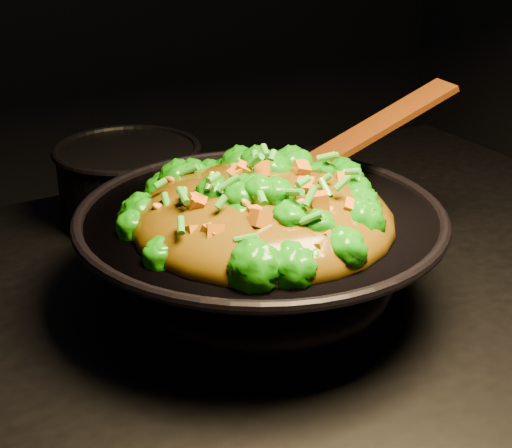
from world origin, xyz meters
TOP-DOWN VIEW (x-y plane):
  - wok at (-0.03, 0.01)m, footprint 0.52×0.52m
  - stir_fry at (-0.04, -0.02)m, footprint 0.30×0.30m
  - spatula at (0.12, 0.06)m, footprint 0.27×0.07m
  - back_pot at (-0.07, 0.31)m, footprint 0.24×0.24m

SIDE VIEW (x-z plane):
  - back_pot at x=-0.07m, z-range 0.90..1.01m
  - wok at x=-0.03m, z-range 0.90..1.01m
  - spatula at x=0.12m, z-range 1.00..1.12m
  - stir_fry at x=-0.04m, z-range 1.01..1.11m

